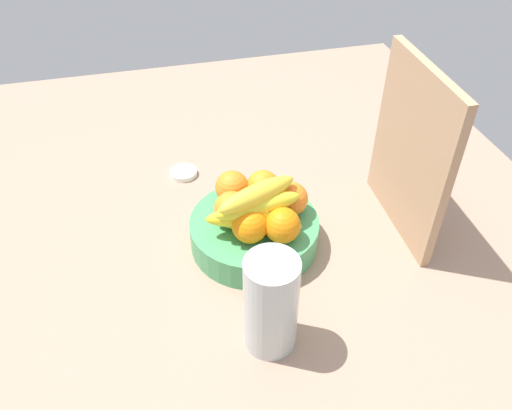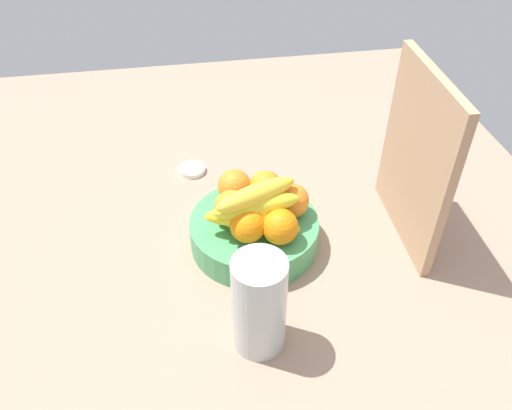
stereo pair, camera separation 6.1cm
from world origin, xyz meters
The scene contains 12 objects.
ground_plane centered at (0.00, 0.00, -1.50)cm, with size 180.00×140.00×3.00cm, color #9E7E6A.
fruit_bowl centered at (-2.30, 0.38, 3.10)cm, with size 26.14×26.14×6.19cm, color #469B5E.
orange_front_left centered at (-8.15, 3.37, 9.68)cm, with size 6.98×6.98×6.98cm, color orange.
orange_front_right centered at (-9.59, -2.86, 9.68)cm, with size 6.98×6.98×6.98cm, color orange.
orange_center centered at (-2.97, -4.34, 9.68)cm, with size 6.98×6.98×6.98cm, color orange.
orange_back_left centered at (2.54, -2.04, 9.68)cm, with size 6.98×6.98×6.98cm, color orange.
orange_back_right centered at (4.08, 3.87, 9.68)cm, with size 6.98×6.98×6.98cm, color orange.
orange_top_stack centered at (-3.01, 7.71, 9.68)cm, with size 6.98×6.98×6.98cm, color orange.
banana_bunch centered at (0.70, -0.53, 11.49)cm, with size 10.47×19.12×10.60cm.
cutting_board centered at (-1.42, 31.54, 18.00)cm, with size 28.00×1.80×36.00cm, color tan.
thermos_tumbler centered at (21.44, -3.18, 9.50)cm, with size 8.95×8.95×18.99cm, color #B5C0BE.
jar_lid centered at (-29.30, -10.86, 0.59)cm, with size 6.47×6.47×1.19cm, color white.
Camera 1 is at (72.16, -18.57, 75.34)cm, focal length 36.16 mm.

